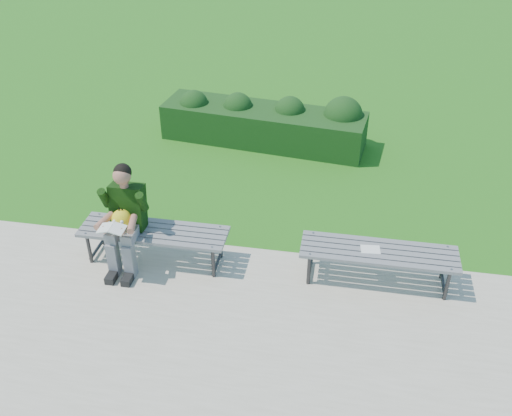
% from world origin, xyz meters
% --- Properties ---
extents(ground, '(80.00, 80.00, 0.00)m').
position_xyz_m(ground, '(0.00, 0.00, 0.00)').
color(ground, '#216B1F').
rests_on(ground, ground).
extents(walkway, '(30.00, 3.50, 0.02)m').
position_xyz_m(walkway, '(0.00, -1.75, 0.01)').
color(walkway, beige).
rests_on(walkway, ground).
extents(hedge, '(3.52, 1.28, 0.90)m').
position_xyz_m(hedge, '(-0.06, 3.05, 0.37)').
color(hedge, '#193C13').
rests_on(hedge, ground).
extents(bench_left, '(1.80, 0.50, 0.46)m').
position_xyz_m(bench_left, '(-0.92, -0.44, 0.42)').
color(bench_left, slate).
rests_on(bench_left, walkway).
extents(bench_right, '(1.80, 0.50, 0.46)m').
position_xyz_m(bench_right, '(1.77, -0.37, 0.42)').
color(bench_right, slate).
rests_on(bench_right, walkway).
extents(seated_boy, '(0.56, 0.76, 1.31)m').
position_xyz_m(seated_boy, '(-1.22, -0.53, 0.71)').
color(seated_boy, slate).
rests_on(seated_boy, walkway).
extents(paper_sheet, '(0.23, 0.18, 0.01)m').
position_xyz_m(paper_sheet, '(1.67, -0.37, 0.47)').
color(paper_sheet, white).
rests_on(paper_sheet, bench_right).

